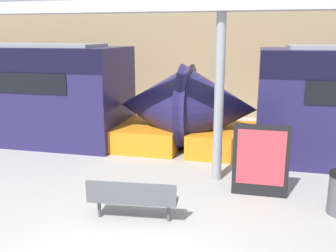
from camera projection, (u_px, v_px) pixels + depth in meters
The scene contains 5 objects.
station_wall at pixel (213, 58), 16.06m from camera, with size 56.00×0.20×5.00m, color #9E8460.
bench_near at pixel (132, 197), 7.06m from camera, with size 1.74×0.60×0.83m.
poster_board at pixel (261, 161), 8.11m from camera, with size 1.20×0.07×1.62m.
support_column_near at pixel (219, 100), 8.80m from camera, with size 0.23×0.23×3.98m, color gray.
canopy_beam at pixel (222, 5), 8.30m from camera, with size 28.00×0.60×0.28m, color #B7B7BC.
Camera 1 is at (1.89, -4.72, 3.46)m, focal length 40.00 mm.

